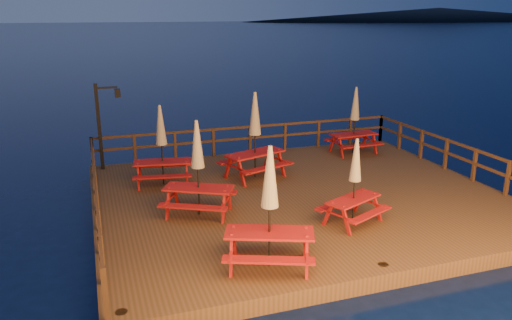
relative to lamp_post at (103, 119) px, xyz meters
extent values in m
plane|color=black|center=(5.39, -4.55, -2.20)|extent=(500.00, 500.00, 0.00)
cube|color=#472F16|center=(5.39, -4.55, -2.00)|extent=(12.00, 10.00, 0.40)
cylinder|color=#3A2312|center=(-0.21, 0.05, -2.50)|extent=(0.24, 0.24, 1.40)
cylinder|color=#3A2312|center=(5.39, -9.15, -2.50)|extent=(0.24, 0.24, 1.40)
cylinder|color=#3A2312|center=(5.39, 0.05, -2.50)|extent=(0.24, 0.24, 1.40)
cylinder|color=#3A2312|center=(10.99, 0.05, -2.50)|extent=(0.24, 0.24, 1.40)
cube|color=#3A2312|center=(5.39, 0.30, -0.75)|extent=(11.70, 0.06, 0.09)
cube|color=#3A2312|center=(5.39, 0.30, -1.19)|extent=(11.70, 0.06, 0.09)
cube|color=#3A2312|center=(0.71, 0.30, -1.25)|extent=(0.10, 0.10, 1.10)
cube|color=#3A2312|center=(5.39, 0.30, -1.25)|extent=(0.10, 0.10, 1.10)
cube|color=#3A2312|center=(10.07, 0.30, -1.25)|extent=(0.10, 0.10, 1.10)
cube|color=#3A2312|center=(-0.46, -4.55, -0.75)|extent=(0.06, 9.70, 0.09)
cube|color=#3A2312|center=(-0.46, -4.55, -1.19)|extent=(0.06, 9.70, 0.09)
cube|color=#3A2312|center=(-0.46, -8.43, -1.25)|extent=(0.10, 0.10, 1.10)
cube|color=#3A2312|center=(-0.46, -4.55, -1.25)|extent=(0.10, 0.10, 1.10)
cube|color=#3A2312|center=(-0.46, -0.67, -1.25)|extent=(0.10, 0.10, 1.10)
cube|color=#3A2312|center=(11.24, -4.55, -0.75)|extent=(0.06, 9.70, 0.09)
cube|color=#3A2312|center=(11.24, -4.55, -1.19)|extent=(0.06, 9.70, 0.09)
cube|color=#3A2312|center=(11.24, -4.55, -1.25)|extent=(0.10, 0.10, 1.10)
cube|color=#3A2312|center=(11.24, -0.67, -1.25)|extent=(0.10, 0.10, 1.10)
cube|color=black|center=(-0.16, 0.00, -0.30)|extent=(0.12, 0.12, 3.00)
cube|color=black|center=(0.19, 0.00, 1.05)|extent=(0.70, 0.06, 0.06)
cube|color=black|center=(0.54, 0.00, 0.85)|extent=(0.18, 0.18, 0.28)
sphere|color=#E9B45D|center=(0.54, 0.00, 0.85)|extent=(0.14, 0.14, 0.14)
ellipsoid|color=black|center=(190.39, 225.45, 1.30)|extent=(230.40, 86.40, 7.00)
cube|color=maroon|center=(4.63, -2.57, -0.96)|extent=(2.15, 1.39, 0.06)
cube|color=maroon|center=(4.41, -1.94, -1.29)|extent=(1.99, 0.95, 0.06)
cube|color=maroon|center=(4.85, -3.20, -1.29)|extent=(1.99, 0.95, 0.06)
cube|color=maroon|center=(3.72, -2.50, -1.38)|extent=(0.10, 0.13, 0.83)
cube|color=maroon|center=(3.96, -3.19, -1.38)|extent=(0.10, 0.13, 0.83)
cube|color=maroon|center=(5.30, -1.95, -1.38)|extent=(0.10, 0.13, 0.83)
cube|color=maroon|center=(5.54, -2.64, -1.38)|extent=(0.10, 0.13, 0.83)
cylinder|color=black|center=(4.63, -2.57, -0.40)|extent=(0.05, 0.05, 2.78)
cone|color=tan|center=(4.63, -2.57, 0.37)|extent=(0.40, 0.40, 1.39)
sphere|color=black|center=(4.63, -2.57, 1.02)|extent=(0.08, 0.08, 0.08)
cube|color=maroon|center=(2.99, -8.40, -1.00)|extent=(2.04, 1.39, 0.05)
cube|color=maroon|center=(3.23, -7.81, -1.32)|extent=(1.88, 0.98, 0.05)
cube|color=maroon|center=(2.76, -8.99, -1.32)|extent=(1.88, 0.98, 0.05)
cube|color=maroon|center=(2.38, -7.78, -1.40)|extent=(0.10, 0.12, 0.79)
cube|color=maroon|center=(2.13, -8.43, -1.40)|extent=(0.10, 0.12, 0.79)
cube|color=maroon|center=(3.86, -8.37, -1.40)|extent=(0.10, 0.12, 0.79)
cube|color=maroon|center=(3.60, -9.02, -1.40)|extent=(0.10, 0.12, 0.79)
cylinder|color=black|center=(2.99, -8.40, -0.47)|extent=(0.05, 0.05, 2.64)
cone|color=tan|center=(2.99, -8.40, 0.27)|extent=(0.38, 0.38, 1.32)
sphere|color=black|center=(2.99, -8.40, 0.88)|extent=(0.07, 0.07, 0.07)
cube|color=maroon|center=(2.17, -5.09, -1.03)|extent=(1.96, 1.49, 0.05)
cube|color=maroon|center=(2.46, -4.55, -1.34)|extent=(1.76, 1.12, 0.05)
cube|color=maroon|center=(1.88, -5.63, -1.34)|extent=(1.76, 1.12, 0.05)
cube|color=maroon|center=(1.65, -4.43, -1.41)|extent=(0.10, 0.12, 0.77)
cube|color=maroon|center=(1.34, -5.03, -1.41)|extent=(0.10, 0.12, 0.77)
cube|color=maroon|center=(3.01, -5.15, -1.41)|extent=(0.10, 0.12, 0.77)
cube|color=maroon|center=(2.69, -5.75, -1.41)|extent=(0.10, 0.12, 0.77)
cylinder|color=black|center=(2.17, -5.09, -0.52)|extent=(0.04, 0.04, 2.55)
cone|color=tan|center=(2.17, -5.09, 0.20)|extent=(0.37, 0.37, 1.28)
sphere|color=black|center=(2.17, -5.09, 0.79)|extent=(0.07, 0.07, 0.07)
cube|color=maroon|center=(1.62, -2.29, -1.05)|extent=(1.89, 1.00, 0.05)
cube|color=maroon|center=(1.73, -1.70, -1.35)|extent=(1.82, 0.59, 0.05)
cube|color=maroon|center=(1.52, -2.88, -1.35)|extent=(1.82, 0.59, 0.05)
cube|color=maroon|center=(0.94, -1.84, -1.42)|extent=(0.08, 0.11, 0.75)
cube|color=maroon|center=(0.83, -2.49, -1.42)|extent=(0.08, 0.11, 0.75)
cube|color=maroon|center=(2.42, -2.09, -1.42)|extent=(0.08, 0.11, 0.75)
cube|color=maroon|center=(2.30, -2.74, -1.42)|extent=(0.08, 0.11, 0.75)
cylinder|color=black|center=(1.62, -2.29, -0.55)|extent=(0.04, 0.04, 2.50)
cone|color=tan|center=(1.62, -2.29, 0.15)|extent=(0.36, 0.36, 1.25)
sphere|color=black|center=(1.62, -2.29, 0.73)|extent=(0.07, 0.07, 0.07)
cube|color=maroon|center=(5.86, -6.93, -1.13)|extent=(1.71, 1.22, 0.04)
cube|color=maroon|center=(5.65, -6.44, -1.40)|extent=(1.56, 0.88, 0.04)
cube|color=maroon|center=(6.08, -7.42, -1.40)|extent=(1.56, 0.88, 0.04)
cube|color=maroon|center=(5.14, -6.94, -1.46)|extent=(0.08, 0.10, 0.67)
cube|color=maroon|center=(5.38, -7.47, -1.46)|extent=(0.08, 0.10, 0.67)
cube|color=maroon|center=(6.35, -6.39, -1.46)|extent=(0.08, 0.10, 0.67)
cube|color=maroon|center=(6.59, -6.93, -1.46)|extent=(0.08, 0.10, 0.67)
cylinder|color=black|center=(5.86, -6.93, -0.69)|extent=(0.04, 0.04, 2.22)
cone|color=tan|center=(5.86, -6.93, -0.07)|extent=(0.32, 0.32, 1.11)
sphere|color=black|center=(5.86, -6.93, 0.45)|extent=(0.06, 0.06, 0.06)
cube|color=maroon|center=(9.20, -1.00, -1.04)|extent=(1.85, 0.80, 0.05)
cube|color=maroon|center=(9.17, -0.40, -1.34)|extent=(1.82, 0.38, 0.05)
cube|color=maroon|center=(9.23, -1.60, -1.34)|extent=(1.82, 0.38, 0.05)
cube|color=maroon|center=(8.43, -0.71, -1.42)|extent=(0.07, 0.10, 0.75)
cube|color=maroon|center=(8.47, -1.37, -1.42)|extent=(0.07, 0.10, 0.75)
cube|color=maroon|center=(9.94, -0.63, -1.42)|extent=(0.07, 0.10, 0.75)
cube|color=maroon|center=(9.97, -1.29, -1.42)|extent=(0.07, 0.10, 0.75)
cylinder|color=black|center=(9.20, -1.00, -0.54)|extent=(0.04, 0.04, 2.51)
cone|color=tan|center=(9.20, -1.00, 0.17)|extent=(0.36, 0.36, 1.26)
sphere|color=black|center=(9.20, -1.00, 0.75)|extent=(0.07, 0.07, 0.07)
camera|label=1|loc=(-0.42, -17.57, 3.57)|focal=35.00mm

